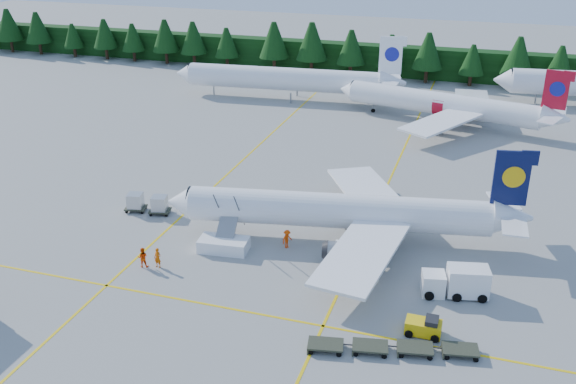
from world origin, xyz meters
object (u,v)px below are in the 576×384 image
(airstairs, at_px, (225,240))
(service_truck, at_px, (455,282))
(airliner_navy, at_px, (331,211))
(baggage_tug, at_px, (424,326))
(airliner_red, at_px, (437,104))

(airstairs, relative_size, service_truck, 1.16)
(airliner_navy, relative_size, airstairs, 5.12)
(airliner_navy, bearing_deg, baggage_tug, -61.15)
(airliner_navy, height_order, airstairs, airliner_navy)
(airstairs, distance_m, baggage_tug, 22.04)
(airliner_red, bearing_deg, service_truck, -68.56)
(airstairs, bearing_deg, service_truck, -10.21)
(service_truck, distance_m, baggage_tug, 6.85)
(airliner_navy, distance_m, baggage_tug, 17.57)
(baggage_tug, bearing_deg, service_truck, 74.38)
(airstairs, bearing_deg, airliner_red, 66.21)
(airliner_red, xyz_separation_m, airstairs, (-15.58, -48.53, -2.17))
(airliner_navy, bearing_deg, airstairs, -161.21)
(service_truck, bearing_deg, baggage_tug, -118.07)
(airliner_navy, height_order, service_truck, airliner_navy)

